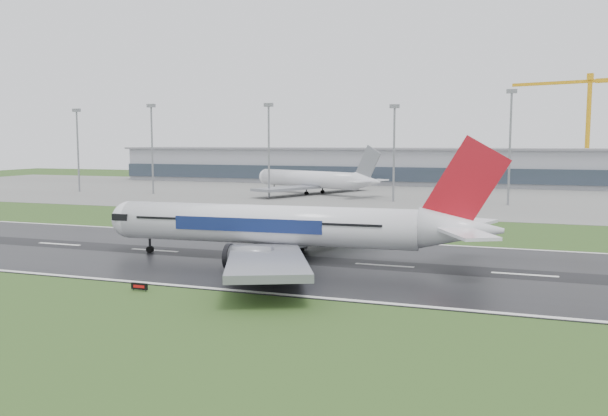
% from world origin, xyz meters
% --- Properties ---
extents(ground, '(520.00, 520.00, 0.00)m').
position_xyz_m(ground, '(0.00, 0.00, 0.00)').
color(ground, '#29471A').
rests_on(ground, ground).
extents(runway, '(400.00, 45.00, 0.10)m').
position_xyz_m(runway, '(0.00, 0.00, 0.05)').
color(runway, black).
rests_on(runway, ground).
extents(apron, '(400.00, 130.00, 0.08)m').
position_xyz_m(apron, '(0.00, 125.00, 0.04)').
color(apron, slate).
rests_on(apron, ground).
extents(terminal, '(240.00, 36.00, 15.00)m').
position_xyz_m(terminal, '(0.00, 185.00, 7.50)').
color(terminal, gray).
rests_on(terminal, ground).
extents(main_airliner, '(66.68, 63.86, 18.65)m').
position_xyz_m(main_airliner, '(25.51, -0.68, 9.42)').
color(main_airliner, white).
rests_on(main_airliner, runway).
extents(parked_airliner, '(73.92, 71.94, 16.74)m').
position_xyz_m(parked_airliner, '(-10.24, 118.58, 8.45)').
color(parked_airliner, silver).
rests_on(parked_airliner, apron).
extents(tower_crane, '(46.43, 16.25, 46.87)m').
position_xyz_m(tower_crane, '(85.62, 200.00, 23.43)').
color(tower_crane, orange).
rests_on(tower_crane, ground).
extents(runway_sign, '(2.29, 0.82, 1.04)m').
position_xyz_m(runway_sign, '(14.12, -25.64, 0.52)').
color(runway_sign, black).
rests_on(runway_sign, ground).
extents(floodmast_0, '(0.64, 0.64, 29.48)m').
position_xyz_m(floodmast_0, '(-95.94, 100.00, 14.74)').
color(floodmast_0, gray).
rests_on(floodmast_0, ground).
extents(floodmast_1, '(0.64, 0.64, 30.56)m').
position_xyz_m(floodmast_1, '(-64.20, 100.00, 15.28)').
color(floodmast_1, gray).
rests_on(floodmast_1, ground).
extents(floodmast_2, '(0.64, 0.64, 29.99)m').
position_xyz_m(floodmast_2, '(-19.71, 100.00, 15.00)').
color(floodmast_2, gray).
rests_on(floodmast_2, ground).
extents(floodmast_3, '(0.64, 0.64, 28.80)m').
position_xyz_m(floodmast_3, '(21.96, 100.00, 14.40)').
color(floodmast_3, gray).
rests_on(floodmast_3, ground).
extents(floodmast_4, '(0.64, 0.64, 32.47)m').
position_xyz_m(floodmast_4, '(55.91, 100.00, 16.24)').
color(floodmast_4, gray).
rests_on(floodmast_4, ground).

